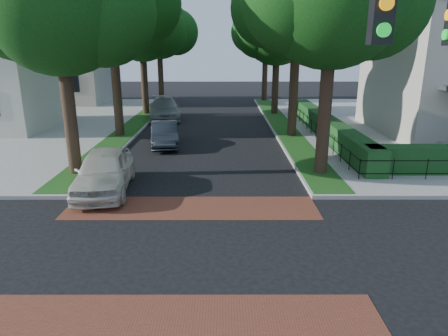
% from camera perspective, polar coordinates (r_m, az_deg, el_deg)
% --- Properties ---
extents(ground, '(120.00, 120.00, 0.00)m').
position_cam_1_polar(ground, '(11.59, -5.83, -11.72)').
color(ground, black).
rests_on(ground, ground).
extents(crosswalk_far, '(9.00, 2.20, 0.01)m').
position_cam_1_polar(crosswalk_far, '(14.47, -4.61, -5.66)').
color(crosswalk_far, brown).
rests_on(crosswalk_far, ground).
extents(crosswalk_near, '(9.00, 2.20, 0.01)m').
position_cam_1_polar(crosswalk_near, '(8.92, -7.96, -21.51)').
color(crosswalk_near, brown).
rests_on(crosswalk_near, ground).
extents(grass_strip_ne, '(1.60, 29.80, 0.02)m').
position_cam_1_polar(grass_strip_ne, '(30.02, 8.14, 6.32)').
color(grass_strip_ne, '#1A4814').
rests_on(grass_strip_ne, sidewalk_ne).
extents(grass_strip_nw, '(1.60, 29.80, 0.02)m').
position_cam_1_polar(grass_strip_nw, '(30.43, -12.55, 6.23)').
color(grass_strip_nw, '#1A4814').
rests_on(grass_strip_nw, sidewalk_nw).
extents(tree_right_mid, '(8.25, 7.09, 11.22)m').
position_cam_1_polar(tree_right_mid, '(25.89, 10.66, 21.98)').
color(tree_right_mid, black).
rests_on(tree_right_mid, sidewalk_ne).
extents(tree_right_far, '(7.25, 6.23, 9.74)m').
position_cam_1_polar(tree_right_far, '(34.67, 7.74, 18.91)').
color(tree_right_far, black).
rests_on(tree_right_far, sidewalk_ne).
extents(tree_right_back, '(7.50, 6.45, 10.20)m').
position_cam_1_polar(tree_right_back, '(43.63, 6.14, 18.97)').
color(tree_right_back, black).
rests_on(tree_right_back, sidewalk_ne).
extents(tree_left_near, '(7.50, 6.45, 10.20)m').
position_cam_1_polar(tree_left_near, '(18.64, -22.15, 21.02)').
color(tree_left_near, black).
rests_on(tree_left_near, sidewalk_nw).
extents(tree_left_far, '(7.00, 6.02, 9.86)m').
position_cam_1_polar(tree_left_far, '(35.00, -11.48, 19.07)').
color(tree_left_far, black).
rests_on(tree_left_far, sidewalk_nw).
extents(tree_left_back, '(7.75, 6.66, 10.44)m').
position_cam_1_polar(tree_left_back, '(43.90, -9.13, 19.03)').
color(tree_left_back, black).
rests_on(tree_left_back, sidewalk_nw).
extents(hedge_main_road, '(1.00, 18.00, 1.20)m').
position_cam_1_polar(hedge_main_road, '(26.41, 14.39, 5.84)').
color(hedge_main_road, '#19481E').
rests_on(hedge_main_road, sidewalk_ne).
extents(fence_main_road, '(0.06, 18.00, 0.90)m').
position_cam_1_polar(fence_main_road, '(26.25, 12.67, 5.56)').
color(fence_main_road, black).
rests_on(fence_main_road, sidewalk_ne).
extents(house_left_far, '(10.00, 9.00, 10.14)m').
position_cam_1_polar(house_left_far, '(45.29, -22.40, 14.95)').
color(house_left_far, '#BBB5A8').
rests_on(house_left_far, sidewalk_nw).
extents(parked_car_front, '(2.46, 5.09, 1.67)m').
position_cam_1_polar(parked_car_front, '(16.53, -16.73, -0.39)').
color(parked_car_front, beige).
rests_on(parked_car_front, ground).
extents(parked_car_middle, '(2.13, 4.44, 1.40)m').
position_cam_1_polar(parked_car_middle, '(23.61, -8.48, 4.81)').
color(parked_car_middle, black).
rests_on(parked_car_middle, ground).
extents(parked_car_rear, '(3.24, 6.07, 1.67)m').
position_cam_1_polar(parked_car_rear, '(32.69, -8.49, 8.35)').
color(parked_car_rear, gray).
rests_on(parked_car_rear, ground).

